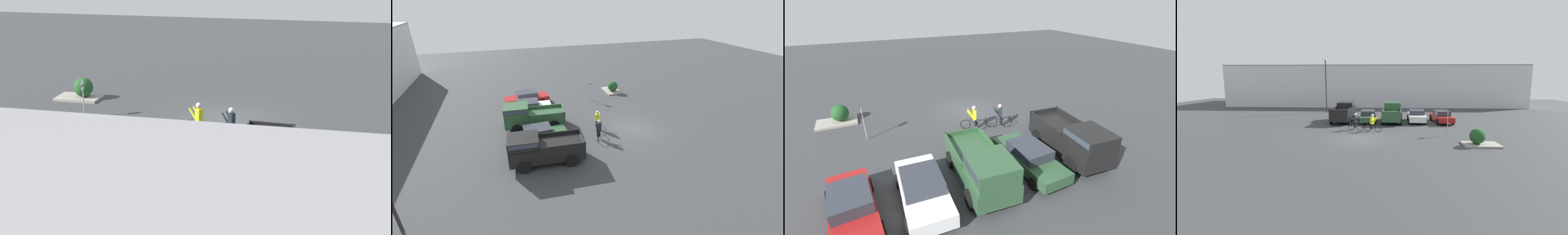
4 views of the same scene
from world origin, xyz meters
TOP-DOWN VIEW (x-y plane):
  - ground_plane at (0.00, 0.00)m, footprint 80.00×80.00m
  - warehouse_building at (0.00, 29.87)m, footprint 51.01×15.74m
  - pickup_truck_0 at (-2.66, 8.34)m, footprint 2.49×5.22m
  - sedan_0 at (0.11, 8.27)m, footprint 2.08×4.71m
  - pickup_truck_1 at (2.94, 8.57)m, footprint 2.51×5.20m
  - sedan_1 at (5.71, 8.43)m, footprint 2.14×4.52m
  - sedan_2 at (8.51, 8.24)m, footprint 2.17×4.60m
  - cyclist_0 at (0.93, 3.00)m, footprint 1.69×0.76m
  - cyclist_1 at (-0.76, 3.48)m, footprint 1.65×0.74m
  - fire_lane_sign at (7.65, 1.49)m, footprint 0.06×0.30m
  - lamppost at (-6.48, 15.99)m, footprint 0.36×0.36m
  - curb_island at (9.44, -1.85)m, footprint 2.68×1.69m
  - shrub at (9.13, -1.87)m, footprint 1.17×1.17m

SIDE VIEW (x-z plane):
  - ground_plane at x=0.00m, z-range 0.00..0.00m
  - curb_island at x=9.44m, z-range 0.00..0.15m
  - sedan_0 at x=0.11m, z-range 0.00..1.35m
  - sedan_2 at x=8.51m, z-range 0.01..1.38m
  - sedan_1 at x=5.71m, z-range 0.01..1.42m
  - shrub at x=9.13m, z-range 0.15..1.32m
  - cyclist_1 at x=-0.76m, z-range -0.01..1.70m
  - cyclist_0 at x=0.93m, z-range 0.01..1.71m
  - pickup_truck_1 at x=2.94m, z-range 0.05..2.21m
  - pickup_truck_0 at x=-2.66m, z-range 0.06..2.22m
  - fire_lane_sign at x=7.65m, z-range 0.23..2.33m
  - warehouse_building at x=0.00m, z-range 0.00..7.16m
  - lamppost at x=-6.48m, z-range 0.60..8.27m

